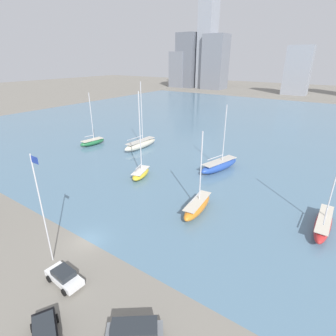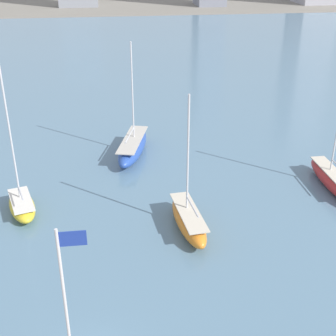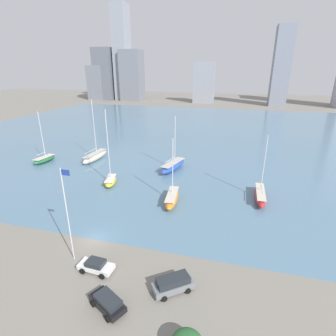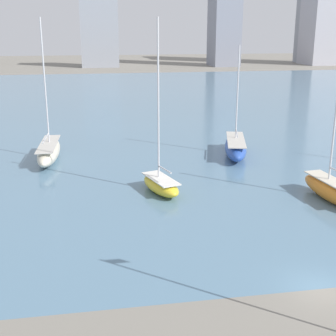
# 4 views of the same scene
# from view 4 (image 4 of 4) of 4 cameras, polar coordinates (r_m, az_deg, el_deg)

# --- Properties ---
(ground_plane) EXTENTS (500.00, 500.00, 0.00)m
(ground_plane) POSITION_cam_4_polar(r_m,az_deg,el_deg) (30.49, 18.04, -13.86)
(ground_plane) COLOR gray
(harbor_water) EXTENTS (180.00, 140.00, 0.00)m
(harbor_water) POSITION_cam_4_polar(r_m,az_deg,el_deg) (95.07, -1.63, 7.64)
(harbor_water) COLOR slate
(harbor_water) RESTS_ON ground_plane
(distant_city_skyline) EXTENTS (189.68, 22.79, 67.54)m
(distant_city_skyline) POSITION_cam_4_polar(r_m,az_deg,el_deg) (192.28, -8.01, 19.60)
(distant_city_skyline) COLOR slate
(distant_city_skyline) RESTS_ON ground_plane
(sailboat_yellow) EXTENTS (3.87, 6.42, 15.99)m
(sailboat_yellow) POSITION_cam_4_polar(r_m,az_deg,el_deg) (44.30, -0.89, -1.88)
(sailboat_yellow) COLOR yellow
(sailboat_yellow) RESTS_ON harbor_water
(sailboat_orange) EXTENTS (2.96, 8.49, 12.21)m
(sailboat_orange) POSITION_cam_4_polar(r_m,az_deg,el_deg) (44.76, 19.36, -2.54)
(sailboat_orange) COLOR orange
(sailboat_orange) RESTS_ON harbor_water
(sailboat_cream) EXTENTS (2.85, 11.08, 16.20)m
(sailboat_cream) POSITION_cam_4_polar(r_m,az_deg,el_deg) (56.75, -14.31, 2.00)
(sailboat_cream) COLOR beige
(sailboat_cream) RESTS_ON harbor_water
(sailboat_blue) EXTENTS (5.22, 10.80, 13.14)m
(sailboat_blue) POSITION_cam_4_polar(r_m,az_deg,el_deg) (57.60, 8.24, 2.55)
(sailboat_blue) COLOR #284CA8
(sailboat_blue) RESTS_ON harbor_water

